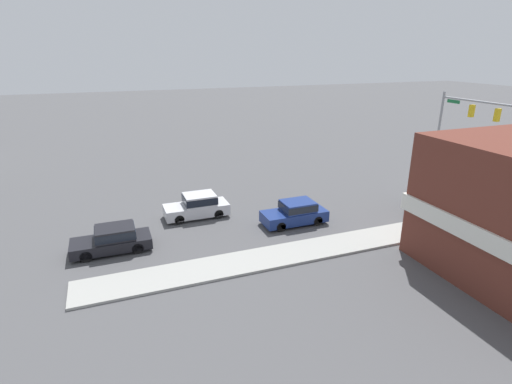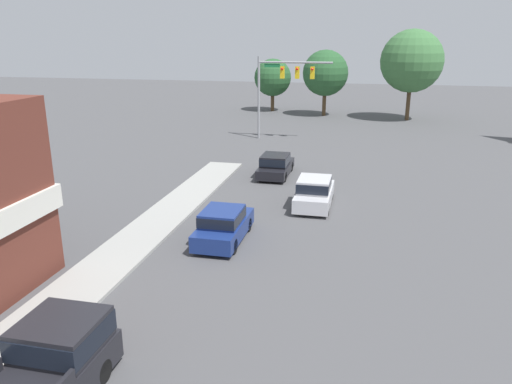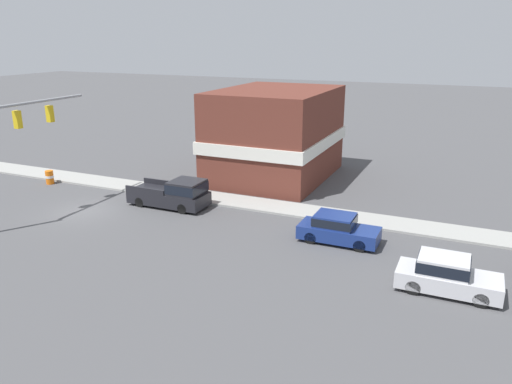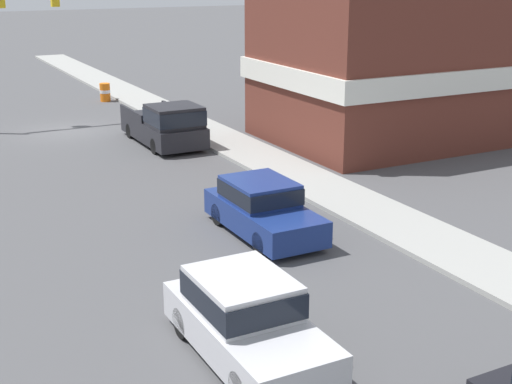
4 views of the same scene
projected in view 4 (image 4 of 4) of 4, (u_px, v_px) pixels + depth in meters
ground_plane at (66, 131)px, 33.47m from camera, size 200.00×200.00×0.00m
sidewalk_curb at (179, 118)px, 35.97m from camera, size 2.40×60.00×0.14m
car_lead at (262, 207)px, 20.41m from camera, size 1.83×4.33×1.57m
car_oncoming at (246, 317)px, 13.92m from camera, size 1.86×4.39×1.65m
pickup_truck_parked at (167, 124)px, 30.51m from camera, size 2.13×5.29×1.90m
construction_barrel at (105, 92)px, 40.80m from camera, size 0.60×0.60×1.04m
corner_brick_building at (396, 61)px, 31.29m from camera, size 11.16×8.36×6.92m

